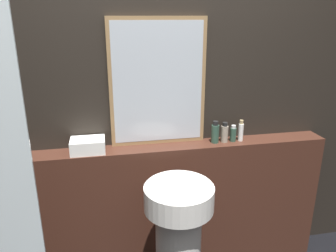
{
  "coord_description": "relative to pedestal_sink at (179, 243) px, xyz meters",
  "views": [
    {
      "loc": [
        -0.38,
        -0.83,
        1.85
      ],
      "look_at": [
        0.0,
        1.13,
        1.17
      ],
      "focal_mm": 35.0,
      "sensor_mm": 36.0,
      "label": 1
    }
  ],
  "objects": [
    {
      "name": "wall_back",
      "position": [
        -0.0,
        0.56,
        0.71
      ],
      "size": [
        8.0,
        0.06,
        2.5
      ],
      "color": "black",
      "rests_on": "ground_plane"
    },
    {
      "name": "vanity_counter",
      "position": [
        -0.0,
        0.44,
        -0.04
      ],
      "size": [
        2.35,
        0.18,
        0.99
      ],
      "color": "#422319",
      "rests_on": "ground_plane"
    },
    {
      "name": "pedestal_sink",
      "position": [
        0.0,
        0.0,
        0.0
      ],
      "size": [
        0.41,
        0.41,
        0.93
      ],
      "color": "white",
      "rests_on": "ground_plane"
    },
    {
      "name": "mirror",
      "position": [
        -0.04,
        0.51,
        0.88
      ],
      "size": [
        0.65,
        0.03,
        0.85
      ],
      "color": "#937047",
      "rests_on": "vanity_counter"
    },
    {
      "name": "towel_stack",
      "position": [
        -0.52,
        0.44,
        0.5
      ],
      "size": [
        0.22,
        0.16,
        0.09
      ],
      "color": "white",
      "rests_on": "vanity_counter"
    },
    {
      "name": "shampoo_bottle",
      "position": [
        0.35,
        0.44,
        0.53
      ],
      "size": [
        0.05,
        0.05,
        0.16
      ],
      "color": "#2D4C3D",
      "rests_on": "vanity_counter"
    },
    {
      "name": "conditioner_bottle",
      "position": [
        0.42,
        0.44,
        0.52
      ],
      "size": [
        0.05,
        0.05,
        0.14
      ],
      "color": "gray",
      "rests_on": "vanity_counter"
    },
    {
      "name": "lotion_bottle",
      "position": [
        0.49,
        0.44,
        0.51
      ],
      "size": [
        0.04,
        0.04,
        0.12
      ],
      "color": "#2D4C3D",
      "rests_on": "vanity_counter"
    },
    {
      "name": "body_wash_bottle",
      "position": [
        0.55,
        0.44,
        0.53
      ],
      "size": [
        0.04,
        0.04,
        0.15
      ],
      "color": "white",
      "rests_on": "vanity_counter"
    }
  ]
}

